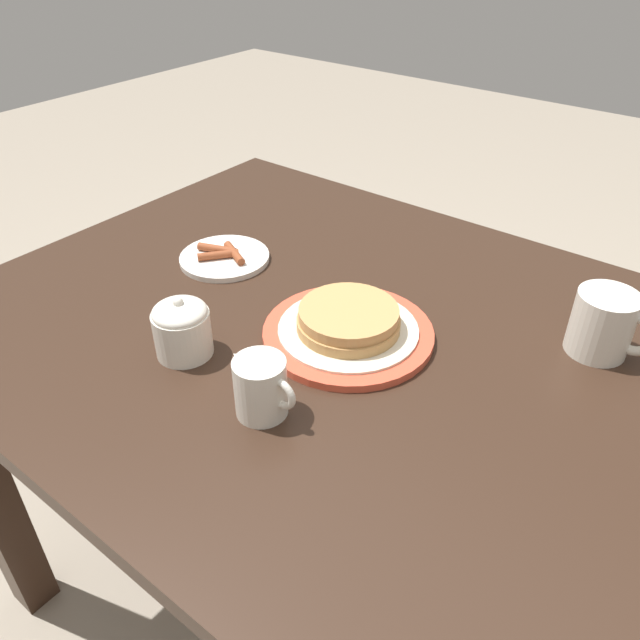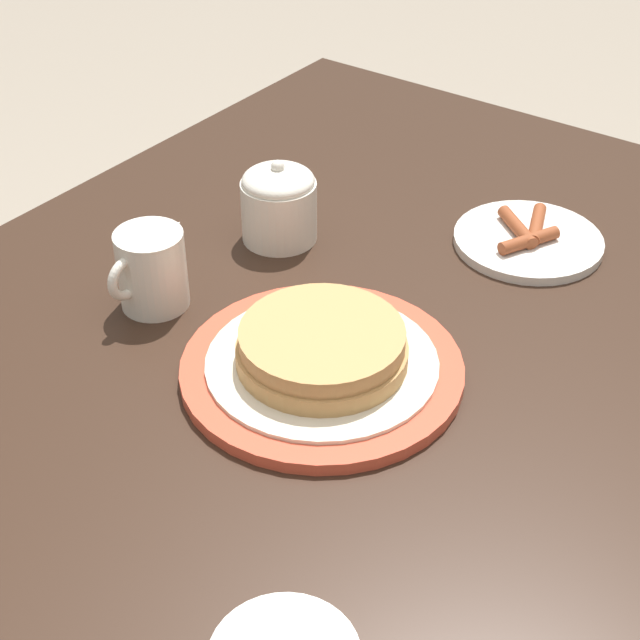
# 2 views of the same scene
# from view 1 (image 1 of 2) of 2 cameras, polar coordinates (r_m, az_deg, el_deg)

# --- Properties ---
(ground_plane) EXTENTS (8.00, 8.00, 0.00)m
(ground_plane) POSITION_cam_1_polar(r_m,az_deg,el_deg) (1.48, 3.65, -25.63)
(ground_plane) COLOR gray
(dining_table) EXTENTS (1.31, 0.90, 0.74)m
(dining_table) POSITION_cam_1_polar(r_m,az_deg,el_deg) (0.99, 4.98, -7.78)
(dining_table) COLOR #332116
(dining_table) RESTS_ON ground_plane
(pancake_plate) EXTENTS (0.25, 0.25, 0.05)m
(pancake_plate) POSITION_cam_1_polar(r_m,az_deg,el_deg) (0.91, 2.60, -0.58)
(pancake_plate) COLOR #DB5138
(pancake_plate) RESTS_ON dining_table
(side_plate_bacon) EXTENTS (0.16, 0.16, 0.02)m
(side_plate_bacon) POSITION_cam_1_polar(r_m,az_deg,el_deg) (1.12, -8.73, 5.71)
(side_plate_bacon) COLOR silver
(side_plate_bacon) RESTS_ON dining_table
(coffee_mug) EXTENTS (0.12, 0.09, 0.09)m
(coffee_mug) POSITION_cam_1_polar(r_m,az_deg,el_deg) (0.95, 24.58, -0.30)
(coffee_mug) COLOR silver
(coffee_mug) RESTS_ON dining_table
(creamer_pitcher) EXTENTS (0.10, 0.07, 0.09)m
(creamer_pitcher) POSITION_cam_1_polar(r_m,az_deg,el_deg) (0.78, -5.48, -6.01)
(creamer_pitcher) COLOR silver
(creamer_pitcher) RESTS_ON dining_table
(sugar_bowl) EXTENTS (0.08, 0.08, 0.09)m
(sugar_bowl) POSITION_cam_1_polar(r_m,az_deg,el_deg) (0.89, -12.52, -0.67)
(sugar_bowl) COLOR silver
(sugar_bowl) RESTS_ON dining_table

